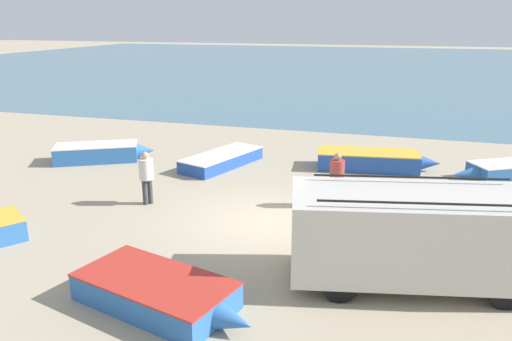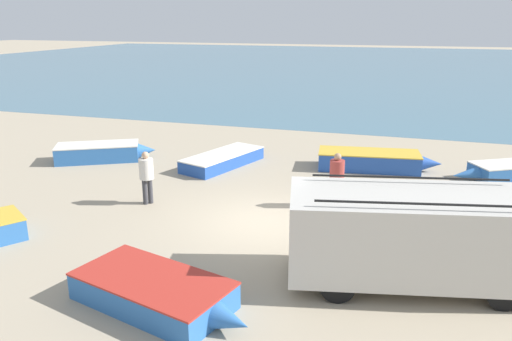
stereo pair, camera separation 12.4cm
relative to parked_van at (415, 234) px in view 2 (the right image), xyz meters
name	(u,v)px [view 2 (the right image)]	position (x,y,z in m)	size (l,w,h in m)	color
ground_plane	(263,222)	(-4.02, 2.26, -1.12)	(200.00, 200.00, 0.00)	tan
sea_water	(383,65)	(-4.02, 54.26, -1.12)	(120.00, 80.00, 0.01)	#477084
parked_van	(415,234)	(0.00, 0.00, 0.00)	(5.64, 3.19, 2.15)	beige
fishing_rowboat_1	(373,160)	(-1.49, 8.46, -0.79)	(4.67, 1.95, 0.68)	#234CA3
fishing_rowboat_2	(225,159)	(-7.09, 7.31, -0.87)	(2.46, 4.48, 0.50)	#234CA3
fishing_rowboat_4	(102,152)	(-12.08, 6.48, -0.79)	(3.88, 2.73, 0.68)	#2D66AD
fishing_rowboat_5	(157,292)	(-4.83, -2.47, -0.84)	(4.02, 2.38, 0.58)	#2D66AD
fisherman_1	(146,173)	(-7.85, 2.60, -0.13)	(0.44, 0.44, 1.67)	#38383D
fisherman_2	(337,175)	(-2.25, 4.09, -0.12)	(0.44, 0.44, 1.68)	#5B564C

